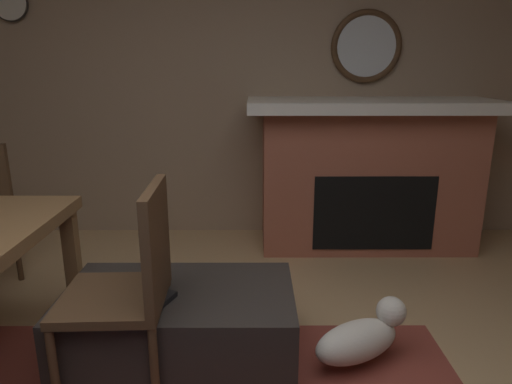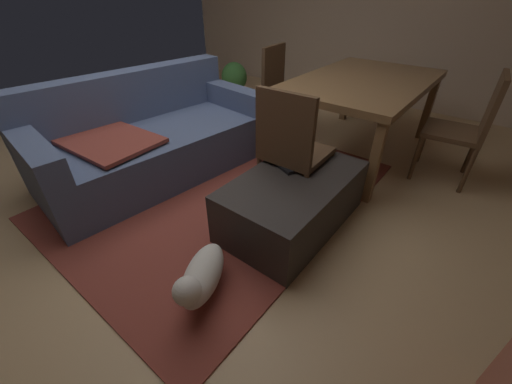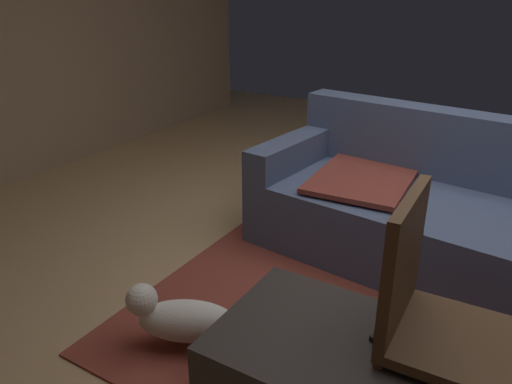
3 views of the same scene
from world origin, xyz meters
name	(u,v)px [view 1 (image 1 of 3)]	position (x,y,z in m)	size (l,w,h in m)	color
wall_back_fireplace_side	(222,78)	(0.00, -2.95, 1.30)	(7.08, 0.12, 2.60)	#9E846B
fireplace	(367,174)	(-1.14, -2.57, 0.58)	(1.86, 0.76, 1.16)	#9E5642
round_wall_mirror	(366,47)	(-1.14, -2.86, 1.54)	(0.56, 0.05, 0.56)	#4C331E
ottoman_coffee_table	(180,327)	(0.09, -1.03, 0.19)	(1.07, 0.63, 0.39)	#2D2826
tv_remote	(163,301)	(0.14, -0.91, 0.40)	(0.05, 0.16, 0.02)	black
dining_chair_west	(133,278)	(0.25, -0.88, 0.52)	(0.46, 0.46, 0.93)	#513823
small_dog	(362,337)	(-0.77, -0.99, 0.16)	(0.50, 0.37, 0.28)	silver
wall_clock	(10,2)	(1.61, -2.86, 1.86)	(0.29, 0.03, 0.29)	silver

